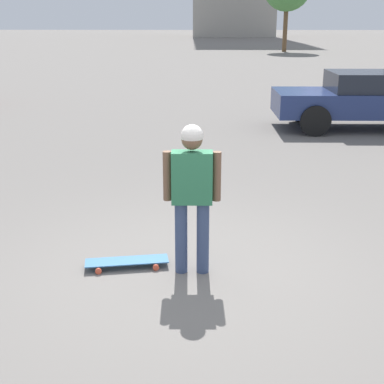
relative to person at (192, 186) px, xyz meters
name	(u,v)px	position (x,y,z in m)	size (l,w,h in m)	color
ground_plane	(192,271)	(0.00, 0.00, -0.99)	(220.00, 220.00, 0.00)	slate
person	(192,186)	(0.00, 0.00, 0.00)	(0.61, 0.23, 1.65)	#38476B
skateboard	(127,261)	(0.73, -0.09, -0.92)	(0.95, 0.41, 0.08)	#336693
car_parked_near	(366,99)	(-4.07, -8.03, -0.24)	(4.42, 2.00, 1.40)	navy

